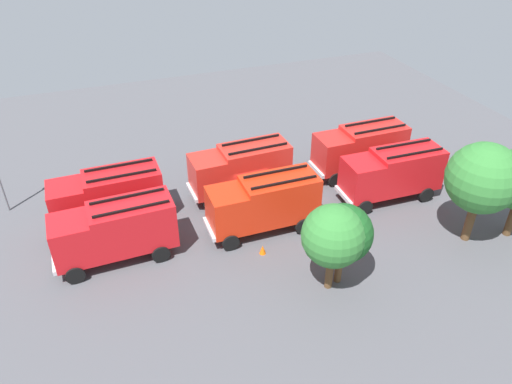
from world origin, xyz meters
name	(u,v)px	position (x,y,z in m)	size (l,w,h in m)	color
ground_plane	(256,209)	(0.00, 0.00, 0.00)	(55.60, 55.60, 0.00)	#4C4C51
fire_truck_0	(360,147)	(-9.19, -1.93, 2.15)	(7.20, 2.75, 3.88)	red
fire_truck_1	(241,168)	(0.32, -2.23, 2.15)	(7.26, 2.91, 3.88)	red
fire_truck_2	(108,195)	(9.53, -1.92, 2.15)	(7.21, 2.78, 3.88)	red
fire_truck_3	(392,172)	(-9.38, 2.03, 2.15)	(7.27, 2.94, 3.88)	red
fire_truck_4	(264,202)	(0.34, 2.34, 2.15)	(7.22, 2.79, 3.88)	red
fire_truck_5	(115,230)	(9.52, 1.94, 2.15)	(7.26, 2.89, 3.88)	red
firefighter_0	(225,201)	(2.13, -0.32, 0.96)	(0.42, 0.28, 1.71)	black
firefighter_1	(132,176)	(7.54, -5.73, 1.04)	(0.45, 0.30, 1.83)	black
firefighter_2	(395,169)	(-11.20, -0.02, 0.91)	(0.34, 0.47, 1.64)	black
firefighter_3	(245,160)	(-1.06, -5.26, 0.90)	(0.42, 0.48, 1.61)	black
firefighter_4	(292,192)	(-2.60, 0.16, 0.91)	(0.48, 0.43, 1.64)	black
tree_1	(483,178)	(-11.38, 7.76, 4.51)	(4.32, 4.32, 6.70)	brown
tree_2	(343,234)	(-1.87, 8.31, 3.41)	(3.27, 3.27, 5.07)	brown
tree_3	(333,236)	(-1.15, 8.54, 3.60)	(3.45, 3.45, 5.35)	brown
traffic_cone_0	(263,250)	(1.28, 4.58, 0.30)	(0.42, 0.42, 0.60)	#F2600C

